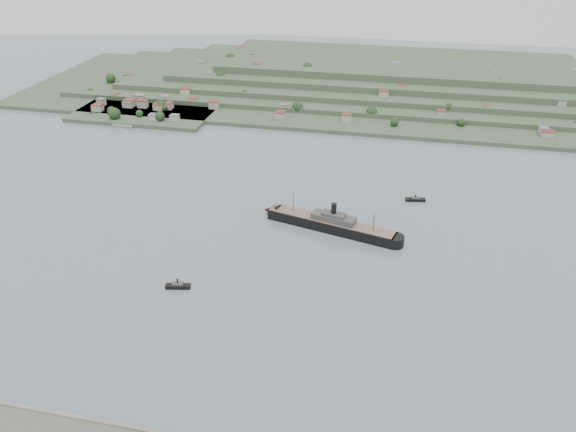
# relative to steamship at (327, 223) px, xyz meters

# --- Properties ---
(ground) EXTENTS (1400.00, 1400.00, 0.00)m
(ground) POSITION_rel_steamship_xyz_m (-34.05, -42.64, -4.74)
(ground) COLOR slate
(ground) RESTS_ON ground
(far_peninsula) EXTENTS (760.00, 309.00, 30.00)m
(far_peninsula) POSITION_rel_steamship_xyz_m (-6.15, 350.45, 7.14)
(far_peninsula) COLOR #34472F
(far_peninsula) RESTS_ON ground
(steamship) EXTENTS (105.25, 37.21, 25.66)m
(steamship) POSITION_rel_steamship_xyz_m (0.00, 0.00, 0.00)
(steamship) COLOR black
(steamship) RESTS_ON ground
(tugboat) EXTENTS (15.47, 6.79, 6.74)m
(tugboat) POSITION_rel_steamship_xyz_m (-76.93, -88.72, -3.09)
(tugboat) COLOR black
(tugboat) RESTS_ON ground
(ferry_west) EXTENTS (19.62, 6.88, 7.22)m
(ferry_west) POSITION_rel_steamship_xyz_m (-286.25, 182.36, -3.00)
(ferry_west) COLOR black
(ferry_west) RESTS_ON ground
(ferry_east) EXTENTS (16.00, 6.76, 5.81)m
(ferry_east) POSITION_rel_steamship_xyz_m (60.67, 57.47, -3.34)
(ferry_east) COLOR black
(ferry_east) RESTS_ON ground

